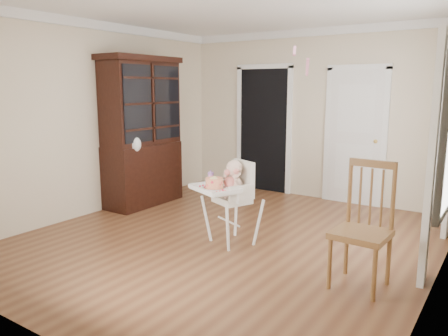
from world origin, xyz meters
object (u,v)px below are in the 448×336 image
Objects in this scene: cake at (214,183)px; china_cabinet at (142,132)px; sippy_cup at (211,177)px; high_chair at (232,192)px; dining_chair at (363,229)px.

china_cabinet is (-1.99, 0.91, 0.38)m from cake.
sippy_cup is (-0.17, 0.17, 0.01)m from cake.
high_chair reaches higher than cake.
cake is at bearing -24.64° from china_cabinet.
cake is 1.70m from dining_chair.
sippy_cup is 0.08× the size of china_cabinet.
cake is (-0.10, -0.20, 0.13)m from high_chair.
dining_chair is (1.86, -0.24, -0.22)m from sippy_cup.
cake is 0.22× the size of dining_chair.
high_chair is at bearing 62.93° from cake.
cake is at bearing -179.59° from dining_chair.
china_cabinet is at bearing 157.83° from sippy_cup.
high_chair is 0.86× the size of dining_chair.
high_chair is 1.61m from dining_chair.
dining_chair is at bearing -2.38° from cake.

